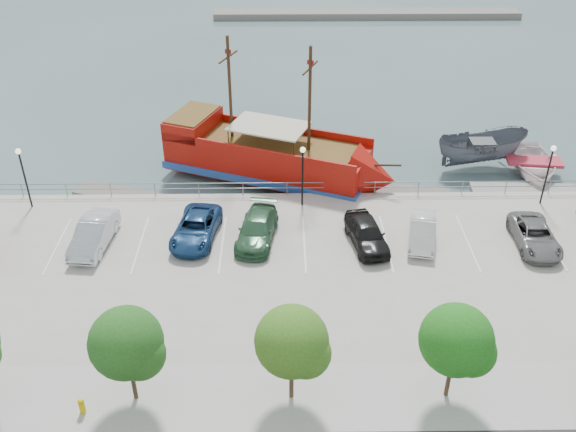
{
  "coord_description": "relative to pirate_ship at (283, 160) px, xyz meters",
  "views": [
    {
      "loc": [
        -1.4,
        -29.95,
        22.54
      ],
      "look_at": [
        -1.0,
        2.0,
        2.0
      ],
      "focal_mm": 40.0,
      "sensor_mm": 36.0,
      "label": 1
    }
  ],
  "objects": [
    {
      "name": "ground",
      "position": [
        1.25,
        -11.37,
        -1.83
      ],
      "size": [
        160.0,
        160.0,
        0.0
      ],
      "primitive_type": "plane",
      "color": "#3D5559"
    },
    {
      "name": "sidewalk",
      "position": [
        1.25,
        -21.37,
        -0.81
      ],
      "size": [
        100.0,
        4.0,
        0.05
      ],
      "primitive_type": "cube",
      "color": "#A5A4A3",
      "rests_on": "land_slab"
    },
    {
      "name": "seawall_railing",
      "position": [
        1.25,
        -3.57,
        -0.3
      ],
      "size": [
        50.0,
        0.06,
        1.0
      ],
      "color": "slate",
      "rests_on": "land_slab"
    },
    {
      "name": "far_shore",
      "position": [
        11.25,
        43.63,
        -1.43
      ],
      "size": [
        40.0,
        3.0,
        0.8
      ],
      "primitive_type": "cube",
      "color": "slate",
      "rests_on": "ground"
    },
    {
      "name": "pirate_ship",
      "position": [
        0.0,
        0.0,
        0.0
      ],
      "size": [
        17.53,
        10.69,
        10.93
      ],
      "rotation": [
        0.0,
        0.0,
        -0.38
      ],
      "color": "#9F0F08",
      "rests_on": "ground"
    },
    {
      "name": "patrol_boat",
      "position": [
        15.05,
        2.09,
        -0.48
      ],
      "size": [
        7.31,
        3.65,
        2.71
      ],
      "primitive_type": "imported",
      "rotation": [
        0.0,
        0.0,
        1.72
      ],
      "color": "#4F545E",
      "rests_on": "ground"
    },
    {
      "name": "speedboat",
      "position": [
        18.8,
        0.96,
        -1.17
      ],
      "size": [
        5.4,
        6.96,
        1.33
      ],
      "primitive_type": "imported",
      "rotation": [
        0.0,
        0.0,
        -0.14
      ],
      "color": "white",
      "rests_on": "ground"
    },
    {
      "name": "dock_west",
      "position": [
        -11.55,
        -2.17,
        -1.64
      ],
      "size": [
        6.96,
        4.07,
        0.38
      ],
      "primitive_type": "cube",
      "rotation": [
        0.0,
        0.0,
        -0.34
      ],
      "color": "slate",
      "rests_on": "ground"
    },
    {
      "name": "dock_mid",
      "position": [
        8.06,
        -2.17,
        -1.62
      ],
      "size": [
        7.79,
        3.71,
        0.43
      ],
      "primitive_type": "cube",
      "rotation": [
        0.0,
        0.0,
        -0.22
      ],
      "color": "slate",
      "rests_on": "ground"
    },
    {
      "name": "dock_east",
      "position": [
        17.29,
        -2.17,
        -1.61
      ],
      "size": [
        7.7,
        2.63,
        0.43
      ],
      "primitive_type": "cube",
      "rotation": [
        0.0,
        0.0,
        -0.06
      ],
      "color": "gray",
      "rests_on": "ground"
    },
    {
      "name": "fire_hydrant",
      "position": [
        -8.93,
        -22.17,
        -0.37
      ],
      "size": [
        0.29,
        0.29,
        0.84
      ],
      "rotation": [
        0.0,
        0.0,
        0.01
      ],
      "color": "#DEBD04",
      "rests_on": "sidewalk"
    },
    {
      "name": "lamp_post_left",
      "position": [
        -16.75,
        -4.87,
        2.11
      ],
      "size": [
        0.36,
        0.36,
        4.28
      ],
      "color": "black",
      "rests_on": "land_slab"
    },
    {
      "name": "lamp_post_mid",
      "position": [
        1.25,
        -4.87,
        2.11
      ],
      "size": [
        0.36,
        0.36,
        4.28
      ],
      "color": "black",
      "rests_on": "land_slab"
    },
    {
      "name": "lamp_post_right",
      "position": [
        17.25,
        -4.87,
        2.11
      ],
      "size": [
        0.36,
        0.36,
        4.28
      ],
      "color": "black",
      "rests_on": "land_slab"
    },
    {
      "name": "tree_c",
      "position": [
        -6.61,
        -21.45,
        2.47
      ],
      "size": [
        3.3,
        3.2,
        5.0
      ],
      "color": "#473321",
      "rests_on": "sidewalk"
    },
    {
      "name": "tree_d",
      "position": [
        0.39,
        -21.45,
        2.47
      ],
      "size": [
        3.3,
        3.2,
        5.0
      ],
      "color": "#473321",
      "rests_on": "sidewalk"
    },
    {
      "name": "tree_e",
      "position": [
        7.39,
        -21.45,
        2.47
      ],
      "size": [
        3.3,
        3.2,
        5.0
      ],
      "color": "#473321",
      "rests_on": "sidewalk"
    },
    {
      "name": "parked_car_b",
      "position": [
        -11.44,
        -9.4,
        -0.02
      ],
      "size": [
        2.24,
        5.1,
        1.63
      ],
      "primitive_type": "imported",
      "rotation": [
        0.0,
        0.0,
        -0.11
      ],
      "color": "silver",
      "rests_on": "land_slab"
    },
    {
      "name": "parked_car_c",
      "position": [
        -5.38,
        -8.71,
        -0.11
      ],
      "size": [
        3.1,
        5.5,
        1.45
      ],
      "primitive_type": "imported",
      "rotation": [
        0.0,
        0.0,
        -0.14
      ],
      "color": "navy",
      "rests_on": "land_slab"
    },
    {
      "name": "parked_car_d",
      "position": [
        -1.63,
        -8.88,
        -0.08
      ],
      "size": [
        2.89,
        5.43,
        1.5
      ],
      "primitive_type": "imported",
      "rotation": [
        0.0,
        0.0,
        -0.16
      ],
      "color": "#2E5C3C",
      "rests_on": "land_slab"
    },
    {
      "name": "parked_car_e",
      "position": [
        4.99,
        -9.49,
        -0.03
      ],
      "size": [
        2.72,
        4.95,
        1.59
      ],
      "primitive_type": "imported",
      "rotation": [
        0.0,
        0.0,
        0.19
      ],
      "color": "black",
      "rests_on": "land_slab"
    },
    {
      "name": "parked_car_f",
      "position": [
        8.41,
        -9.19,
        -0.11
      ],
      "size": [
        2.39,
        4.6,
        1.44
      ],
      "primitive_type": "imported",
      "rotation": [
        0.0,
        0.0,
        -0.21
      ],
      "color": "silver",
      "rests_on": "land_slab"
    },
    {
      "name": "parked_car_g",
      "position": [
        15.12,
        -9.72,
        -0.15
      ],
      "size": [
        2.41,
        4.98,
        1.37
      ],
      "primitive_type": "imported",
      "rotation": [
        0.0,
        0.0,
        -0.03
      ],
      "color": "slate",
      "rests_on": "land_slab"
    }
  ]
}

